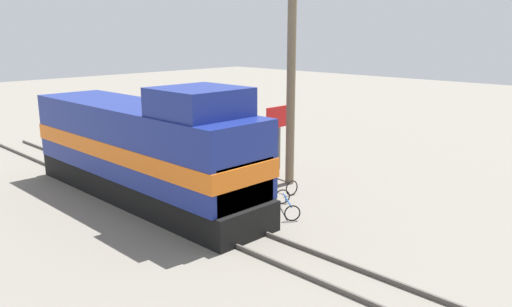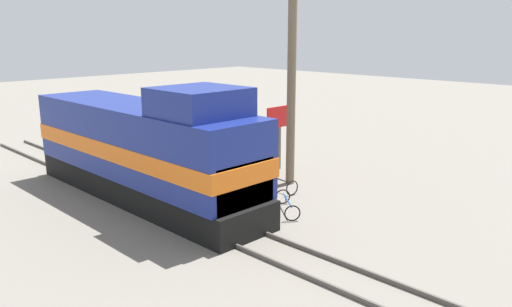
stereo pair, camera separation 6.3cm
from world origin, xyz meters
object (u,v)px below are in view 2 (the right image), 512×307
at_px(person_bystander, 271,178).
at_px(bicycle, 278,183).
at_px(utility_pole, 292,66).
at_px(bicycle_spare, 287,204).
at_px(locomotive, 147,150).
at_px(vendor_umbrella, 251,137).
at_px(billboard_sign, 280,122).

bearing_deg(person_bystander, bicycle, 30.63).
distance_m(utility_pole, bicycle_spare, 6.43).
bearing_deg(bicycle_spare, person_bystander, -73.31).
bearing_deg(person_bystander, bicycle_spare, -110.90).
distance_m(bicycle, bicycle_spare, 2.80).
distance_m(locomotive, utility_pole, 7.36).
bearing_deg(utility_pole, bicycle, -164.47).
bearing_deg(utility_pole, bicycle_spare, -140.54).
height_order(vendor_umbrella, billboard_sign, billboard_sign).
relative_size(vendor_umbrella, bicycle_spare, 1.13).
xyz_separation_m(bicycle, bicycle_spare, (-1.81, -2.14, -0.03)).
height_order(vendor_umbrella, person_bystander, vendor_umbrella).
distance_m(locomotive, bicycle, 5.97).
xyz_separation_m(locomotive, vendor_umbrella, (5.47, -0.63, -0.17)).
bearing_deg(bicycle_spare, locomotive, -21.94).
relative_size(bicycle, bicycle_spare, 1.01).
xyz_separation_m(locomotive, utility_pole, (6.02, -2.67, 3.28)).
bearing_deg(person_bystander, vendor_umbrella, 58.42).
height_order(utility_pole, bicycle, utility_pole).
height_order(billboard_sign, person_bystander, billboard_sign).
bearing_deg(utility_pole, locomotive, 156.13).
height_order(utility_pole, bicycle_spare, utility_pole).
height_order(locomotive, billboard_sign, locomotive).
bearing_deg(billboard_sign, locomotive, 175.34).
xyz_separation_m(locomotive, bicycle_spare, (3.02, -5.14, -1.84)).
distance_m(utility_pole, bicycle, 5.24).
bearing_deg(vendor_umbrella, person_bystander, -121.58).
xyz_separation_m(utility_pole, billboard_sign, (1.51, 2.05, -2.97)).
height_order(person_bystander, bicycle_spare, person_bystander).
height_order(vendor_umbrella, bicycle, vendor_umbrella).
height_order(locomotive, utility_pole, utility_pole).
bearing_deg(billboard_sign, utility_pole, -126.32).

